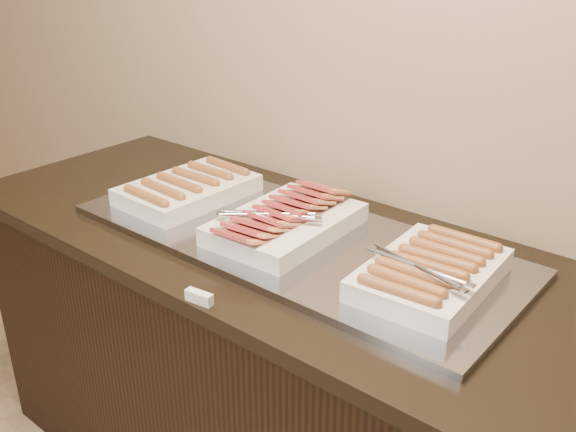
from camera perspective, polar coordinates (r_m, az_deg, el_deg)
The scene contains 6 objects.
counter at distance 1.92m, azimuth 0.16°, elevation -14.29°, with size 2.06×0.76×0.90m.
warming_tray at distance 1.67m, azimuth 0.31°, elevation -1.98°, with size 1.20×0.50×0.02m, color gray.
dish_left at distance 1.91m, azimuth -8.87°, elevation 2.42°, with size 0.26×0.38×0.07m.
dish_center at distance 1.66m, azimuth -0.28°, elevation -0.46°, with size 0.28×0.42×0.10m.
dish_right at distance 1.46m, azimuth 12.50°, elevation -4.89°, with size 0.28×0.38×0.08m.
label_holder at distance 1.42m, azimuth -7.90°, elevation -7.17°, with size 0.07×0.02×0.03m, color silver.
Camera 1 is at (0.96, 0.97, 1.65)m, focal length 40.00 mm.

